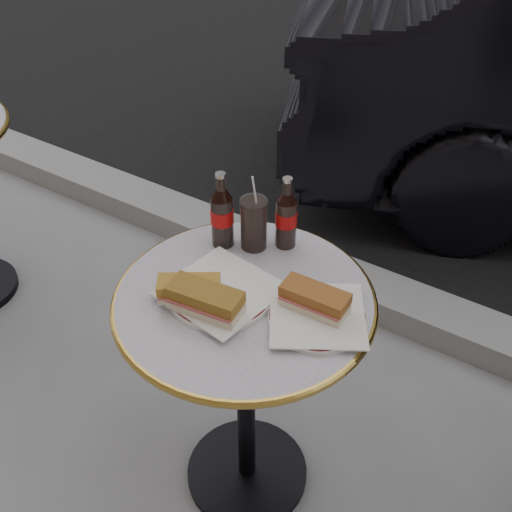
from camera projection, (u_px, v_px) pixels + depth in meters
The scene contains 11 objects.
ground at pixel (247, 474), 1.95m from camera, with size 80.00×80.00×0.00m, color gray.
curb at pixel (373, 295), 2.51m from camera, with size 40.00×0.20×0.12m, color gray.
bistro_table at pixel (246, 397), 1.72m from camera, with size 0.62×0.62×0.73m, color #BAB2C4, non-canonical shape.
plate_left at pixel (221, 293), 1.49m from camera, with size 0.25×0.25×0.01m, color white.
plate_right at pixel (317, 317), 1.43m from camera, with size 0.22×0.22×0.01m, color silver.
sandwich_left_a at pixel (189, 290), 1.45m from camera, with size 0.14×0.07×0.05m, color #AB792B.
sandwich_left_b at pixel (205, 301), 1.42m from camera, with size 0.17×0.08×0.06m, color olive.
sandwich_right at pixel (315, 300), 1.43m from camera, with size 0.15×0.07×0.05m, color brown.
cola_bottle_left at pixel (222, 210), 1.59m from camera, with size 0.06×0.06×0.21m, color black, non-canonical shape.
cola_bottle_right at pixel (286, 212), 1.59m from camera, with size 0.06×0.06×0.20m, color black, non-canonical shape.
cola_glass at pixel (254, 223), 1.60m from camera, with size 0.07×0.07×0.14m, color black.
Camera 1 is at (0.62, -0.92, 1.74)m, focal length 45.00 mm.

